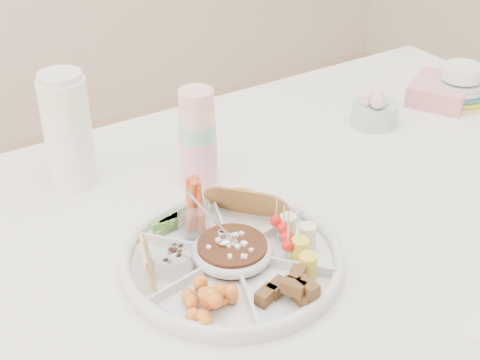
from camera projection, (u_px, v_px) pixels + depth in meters
dining_table at (309, 329)px, 1.56m from camera, size 1.52×1.02×0.76m
party_tray at (232, 255)px, 1.15m from camera, size 0.44×0.44×0.04m
bean_dip at (232, 251)px, 1.14m from camera, size 0.14×0.14×0.04m
tortillas at (253, 204)px, 1.24m from camera, size 0.12×0.12×0.06m
carrot_cucumber at (183, 204)px, 1.21m from camera, size 0.14×0.14×0.11m
pita_raisins at (156, 256)px, 1.11m from camera, size 0.13×0.13×0.06m
cherries at (207, 298)px, 1.04m from camera, size 0.12×0.12×0.04m
granola_chunks at (288, 285)px, 1.06m from camera, size 0.11×0.11×0.04m
banana_tomato at (305, 227)px, 1.15m from camera, size 0.12×0.12×0.08m
cup_stack at (197, 134)px, 1.34m from camera, size 0.10×0.10×0.22m
thermos at (68, 129)px, 1.33m from camera, size 0.12×0.12×0.25m
flower_bowl at (375, 108)px, 1.59m from camera, size 0.14×0.14×0.08m
napkin_stack at (441, 91)px, 1.71m from camera, size 0.21×0.20×0.05m
plate_stack at (460, 86)px, 1.69m from camera, size 0.15×0.15×0.09m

